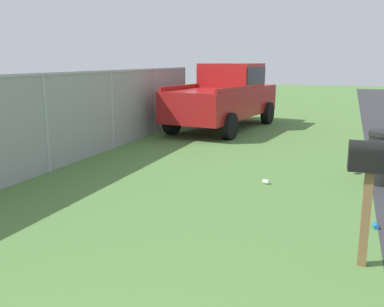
{
  "coord_description": "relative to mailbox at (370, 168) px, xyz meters",
  "views": [
    {
      "loc": [
        0.01,
        -1.08,
        2.18
      ],
      "look_at": [
        4.94,
        0.75,
        1.02
      ],
      "focal_mm": 39.49,
      "sensor_mm": 36.0,
      "label": 1
    }
  ],
  "objects": [
    {
      "name": "litter_can_far_scatter",
      "position": [
        1.17,
        -0.2,
        -1.06
      ],
      "size": [
        0.13,
        0.09,
        0.07
      ],
      "primitive_type": "cylinder",
      "rotation": [
        0.0,
        1.57,
        0.18
      ],
      "color": "blue",
      "rests_on": "ground"
    },
    {
      "name": "litter_bag_near_hydrant",
      "position": [
        4.04,
        0.04,
        -1.02
      ],
      "size": [
        0.14,
        0.14,
        0.14
      ],
      "primitive_type": "sphere",
      "color": "silver",
      "rests_on": "ground"
    },
    {
      "name": "litter_cup_midfield_a",
      "position": [
        2.71,
        1.56,
        -1.05
      ],
      "size": [
        0.09,
        0.11,
        0.08
      ],
      "primitive_type": "cylinder",
      "rotation": [
        0.0,
        1.57,
        4.61
      ],
      "color": "white",
      "rests_on": "ground"
    },
    {
      "name": "fence_section",
      "position": [
        2.07,
        5.79,
        -0.05
      ],
      "size": [
        14.96,
        0.07,
        1.95
      ],
      "color": "#9EA3A8",
      "rests_on": "ground"
    },
    {
      "name": "mailbox",
      "position": [
        0.0,
        0.0,
        0.0
      ],
      "size": [
        0.23,
        0.46,
        1.38
      ],
      "rotation": [
        0.0,
        0.0,
        0.05
      ],
      "color": "brown",
      "rests_on": "ground"
    },
    {
      "name": "pickup_truck",
      "position": [
        8.76,
        4.04,
        0.01
      ],
      "size": [
        5.42,
        2.65,
        2.09
      ],
      "rotation": [
        0.0,
        0.0,
        -0.13
      ],
      "color": "maroon",
      "rests_on": "ground"
    }
  ]
}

